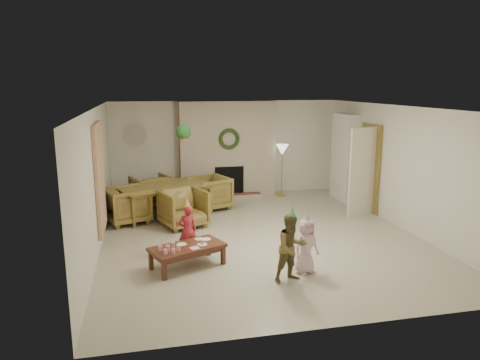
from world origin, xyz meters
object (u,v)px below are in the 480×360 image
object	(u,v)px
dining_chair_far	(151,191)
child_red	(188,230)
child_plaid	(291,248)
child_pink	(306,246)
dining_chair_near	(183,208)
dining_chair_right	(209,193)
coffee_table_top	(187,247)
dining_chair_left	(128,205)
dining_table	(166,201)

from	to	relation	value
dining_chair_far	child_red	bearing A→B (deg)	78.85
child_red	child_plaid	distance (m)	1.96
dining_chair_far	child_pink	world-z (taller)	child_pink
dining_chair_near	dining_chair_far	bearing A→B (deg)	90.00
dining_chair_right	child_red	xyz separation A→B (m)	(-0.80, -2.86, 0.06)
dining_chair_far	dining_chair_right	xyz separation A→B (m)	(1.35, -0.44, 0.00)
dining_chair_near	child_plaid	bearing A→B (deg)	-86.45
coffee_table_top	child_red	bearing A→B (deg)	60.48
dining_chair_left	child_pink	distance (m)	4.32
dining_chair_near	child_red	distance (m)	1.64
dining_table	child_plaid	xyz separation A→B (m)	(1.65, -3.83, 0.17)
child_red	dining_chair_near	bearing A→B (deg)	-99.57
dining_table	dining_chair_far	distance (m)	0.89
coffee_table_top	child_plaid	world-z (taller)	child_plaid
coffee_table_top	child_red	world-z (taller)	child_red
child_red	child_plaid	xyz separation A→B (m)	(1.42, -1.36, 0.07)
dining_table	dining_chair_left	distance (m)	0.89
dining_table	dining_chair_right	xyz separation A→B (m)	(1.04, 0.39, 0.04)
dining_table	child_plaid	distance (m)	4.17
dining_chair_left	child_plaid	bearing A→B (deg)	-165.32
dining_chair_left	coffee_table_top	bearing A→B (deg)	-179.85
dining_chair_right	child_plaid	distance (m)	4.27
dining_table	dining_chair_right	bearing A→B (deg)	-0.00
child_red	child_pink	xyz separation A→B (m)	(1.74, -1.12, -0.01)
dining_chair_left	coffee_table_top	distance (m)	2.85
dining_chair_far	coffee_table_top	distance (m)	3.84
dining_table	dining_chair_left	bearing A→B (deg)	-180.00
dining_chair_right	child_red	distance (m)	2.97
dining_chair_near	child_red	bearing A→B (deg)	-113.24
dining_chair_near	child_pink	distance (m)	3.23
dining_chair_far	child_plaid	world-z (taller)	child_plaid
child_plaid	child_pink	bearing A→B (deg)	22.12
child_pink	dining_chair_right	bearing A→B (deg)	84.70
dining_table	coffee_table_top	bearing A→B (deg)	-107.18
dining_chair_near	coffee_table_top	bearing A→B (deg)	-114.19
child_red	coffee_table_top	bearing A→B (deg)	76.41
coffee_table_top	child_plaid	xyz separation A→B (m)	(1.48, -0.85, 0.19)
dining_chair_right	child_red	size ratio (longest dim) A/B	0.95
dining_chair_far	coffee_table_top	world-z (taller)	dining_chair_far
dining_chair_far	child_pink	xyz separation A→B (m)	(2.29, -4.43, 0.05)
child_pink	dining_table	bearing A→B (deg)	100.28
coffee_table_top	dining_chair_near	bearing A→B (deg)	63.55
dining_chair_right	dining_chair_near	bearing A→B (deg)	-51.34
dining_chair_right	child_red	bearing A→B (deg)	-36.26
dining_chair_left	child_pink	size ratio (longest dim) A/B	0.98
dining_chair_far	child_plaid	size ratio (longest dim) A/B	0.82
dining_table	dining_chair_left	world-z (taller)	dining_chair_left
dining_chair_near	child_pink	world-z (taller)	child_pink
child_red	child_plaid	bearing A→B (deg)	129.36
dining_table	coffee_table_top	world-z (taller)	dining_table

